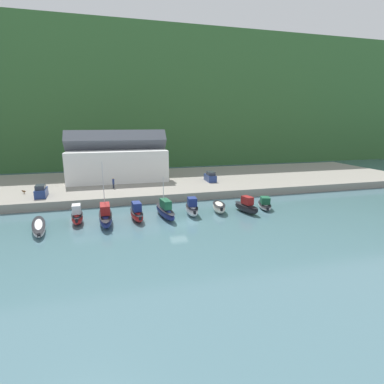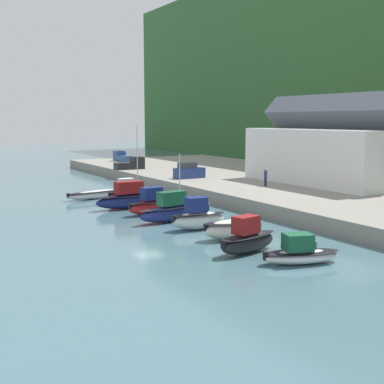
% 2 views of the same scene
% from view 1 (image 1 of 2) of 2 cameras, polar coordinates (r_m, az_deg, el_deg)
% --- Properties ---
extents(ground_plane, '(320.00, 320.00, 0.00)m').
position_cam_1_polar(ground_plane, '(43.88, -2.55, -5.98)').
color(ground_plane, '#476B75').
extents(hillside_backdrop, '(240.00, 73.84, 43.08)m').
position_cam_1_polar(hillside_backdrop, '(132.64, -11.69, 16.05)').
color(hillside_backdrop, '#386633').
rests_on(hillside_backdrop, ground_plane).
extents(quay_promenade, '(123.67, 30.75, 1.50)m').
position_cam_1_polar(quay_promenade, '(69.48, -7.44, 1.77)').
color(quay_promenade, gray).
rests_on(quay_promenade, ground_plane).
extents(harbor_clubhouse, '(21.80, 10.85, 11.21)m').
position_cam_1_polar(harbor_clubhouse, '(69.90, -13.97, 5.56)').
color(harbor_clubhouse, white).
rests_on(harbor_clubhouse, quay_promenade).
extents(moored_boat_0, '(3.40, 8.74, 1.00)m').
position_cam_1_polar(moored_boat_0, '(45.93, -27.16, -5.89)').
color(moored_boat_0, silver).
rests_on(moored_boat_0, ground_plane).
extents(moored_boat_1, '(1.92, 5.08, 2.81)m').
position_cam_1_polar(moored_boat_1, '(46.81, -21.03, -4.30)').
color(moored_boat_1, red).
rests_on(moored_boat_1, ground_plane).
extents(moored_boat_2, '(2.10, 8.61, 8.91)m').
position_cam_1_polar(moored_boat_2, '(45.35, -16.15, -4.39)').
color(moored_boat_2, navy).
rests_on(moored_boat_2, ground_plane).
extents(moored_boat_3, '(2.21, 6.10, 2.78)m').
position_cam_1_polar(moored_boat_3, '(45.87, -10.50, -3.99)').
color(moored_boat_3, red).
rests_on(moored_boat_3, ground_plane).
extents(moored_boat_4, '(2.65, 8.00, 6.36)m').
position_cam_1_polar(moored_boat_4, '(46.43, -5.15, -3.54)').
color(moored_boat_4, navy).
rests_on(moored_boat_4, ground_plane).
extents(moored_boat_5, '(2.19, 5.16, 2.87)m').
position_cam_1_polar(moored_boat_5, '(47.40, -0.02, -3.14)').
color(moored_boat_5, silver).
rests_on(moored_boat_5, ground_plane).
extents(moored_boat_6, '(2.64, 4.90, 1.61)m').
position_cam_1_polar(moored_boat_6, '(49.09, 5.16, -2.88)').
color(moored_boat_6, white).
rests_on(moored_boat_6, ground_plane).
extents(moored_boat_7, '(2.88, 5.72, 2.73)m').
position_cam_1_polar(moored_boat_7, '(49.44, 10.29, -2.74)').
color(moored_boat_7, black).
rests_on(moored_boat_7, ground_plane).
extents(moored_boat_8, '(3.45, 5.70, 2.04)m').
position_cam_1_polar(moored_boat_8, '(52.52, 13.67, -2.29)').
color(moored_boat_8, white).
rests_on(moored_boat_8, ground_plane).
extents(parked_car_0, '(2.07, 4.31, 2.16)m').
position_cam_1_polar(parked_car_0, '(59.14, -26.80, 0.07)').
color(parked_car_0, navy).
rests_on(parked_car_0, quay_promenade).
extents(parked_car_1, '(1.91, 4.24, 2.16)m').
position_cam_1_polar(parked_car_1, '(66.86, 3.51, 2.86)').
color(parked_car_1, navy).
rests_on(parked_car_1, quay_promenade).
extents(person_on_quay, '(0.40, 0.40, 2.14)m').
position_cam_1_polar(person_on_quay, '(61.36, -14.75, 1.68)').
color(person_on_quay, '#232838').
rests_on(person_on_quay, quay_promenade).
extents(dog_on_quay, '(0.84, 0.67, 0.68)m').
position_cam_1_polar(dog_on_quay, '(63.13, -29.40, 0.11)').
color(dog_on_quay, brown).
rests_on(dog_on_quay, quay_promenade).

